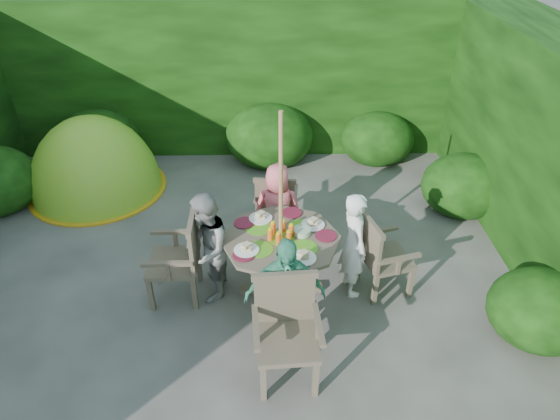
{
  "coord_description": "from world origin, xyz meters",
  "views": [
    {
      "loc": [
        0.62,
        -4.19,
        3.95
      ],
      "look_at": [
        0.72,
        0.49,
        0.85
      ],
      "focal_mm": 32.0,
      "sensor_mm": 36.0,
      "label": 1
    }
  ],
  "objects_px": {
    "child_left": "(207,248)",
    "child_back": "(278,209)",
    "patio_table": "(281,246)",
    "parasol_pole": "(281,211)",
    "garden_chair_left": "(181,257)",
    "garden_chair_front": "(286,328)",
    "garden_chair_back": "(276,204)",
    "child_front": "(285,296)",
    "dome_tent": "(99,190)",
    "garden_chair_right": "(380,255)",
    "child_right": "(354,245)"
  },
  "relations": [
    {
      "from": "child_back",
      "to": "dome_tent",
      "type": "bearing_deg",
      "value": -25.36
    },
    {
      "from": "child_left",
      "to": "garden_chair_left",
      "type": "bearing_deg",
      "value": -87.56
    },
    {
      "from": "parasol_pole",
      "to": "garden_chair_back",
      "type": "relative_size",
      "value": 2.46
    },
    {
      "from": "garden_chair_back",
      "to": "child_right",
      "type": "relative_size",
      "value": 0.7
    },
    {
      "from": "garden_chair_right",
      "to": "child_front",
      "type": "height_order",
      "value": "child_front"
    },
    {
      "from": "garden_chair_front",
      "to": "child_back",
      "type": "bearing_deg",
      "value": 87.59
    },
    {
      "from": "garden_chair_back",
      "to": "child_left",
      "type": "xyz_separation_m",
      "value": [
        -0.76,
        -1.12,
        0.17
      ]
    },
    {
      "from": "garden_chair_right",
      "to": "garden_chair_front",
      "type": "height_order",
      "value": "garden_chair_front"
    },
    {
      "from": "child_right",
      "to": "child_left",
      "type": "xyz_separation_m",
      "value": [
        -1.6,
        -0.04,
        0.01
      ]
    },
    {
      "from": "garden_chair_right",
      "to": "garden_chair_left",
      "type": "distance_m",
      "value": 2.19
    },
    {
      "from": "child_right",
      "to": "child_back",
      "type": "distance_m",
      "value": 1.13
    },
    {
      "from": "garden_chair_back",
      "to": "dome_tent",
      "type": "bearing_deg",
      "value": -18.24
    },
    {
      "from": "patio_table",
      "to": "dome_tent",
      "type": "xyz_separation_m",
      "value": [
        -2.74,
        2.3,
        -0.64
      ]
    },
    {
      "from": "garden_chair_right",
      "to": "child_right",
      "type": "height_order",
      "value": "child_right"
    },
    {
      "from": "patio_table",
      "to": "child_back",
      "type": "relative_size",
      "value": 1.12
    },
    {
      "from": "garden_chair_right",
      "to": "garden_chair_left",
      "type": "xyz_separation_m",
      "value": [
        -2.19,
        -0.04,
        0.04
      ]
    },
    {
      "from": "garden_chair_right",
      "to": "child_back",
      "type": "height_order",
      "value": "child_back"
    },
    {
      "from": "child_right",
      "to": "dome_tent",
      "type": "distance_m",
      "value": 4.25
    },
    {
      "from": "garden_chair_right",
      "to": "garden_chair_back",
      "type": "xyz_separation_m",
      "value": [
        -1.14,
        1.09,
        -0.03
      ]
    },
    {
      "from": "garden_chair_front",
      "to": "child_front",
      "type": "xyz_separation_m",
      "value": [
        -0.0,
        0.29,
        0.12
      ]
    },
    {
      "from": "child_right",
      "to": "child_back",
      "type": "xyz_separation_m",
      "value": [
        -0.82,
        0.78,
        -0.04
      ]
    },
    {
      "from": "garden_chair_back",
      "to": "garden_chair_left",
      "type": "bearing_deg",
      "value": 52.86
    },
    {
      "from": "parasol_pole",
      "to": "garden_chair_right",
      "type": "distance_m",
      "value": 1.25
    },
    {
      "from": "patio_table",
      "to": "garden_chair_front",
      "type": "height_order",
      "value": "garden_chair_front"
    },
    {
      "from": "child_right",
      "to": "child_left",
      "type": "height_order",
      "value": "child_left"
    },
    {
      "from": "garden_chair_back",
      "to": "dome_tent",
      "type": "relative_size",
      "value": 0.39
    },
    {
      "from": "patio_table",
      "to": "garden_chair_front",
      "type": "xyz_separation_m",
      "value": [
        0.02,
        -1.09,
        -0.1
      ]
    },
    {
      "from": "garden_chair_back",
      "to": "child_right",
      "type": "bearing_deg",
      "value": 133.6
    },
    {
      "from": "garden_chair_left",
      "to": "child_back",
      "type": "relative_size",
      "value": 0.85
    },
    {
      "from": "dome_tent",
      "to": "child_left",
      "type": "bearing_deg",
      "value": -42.66
    },
    {
      "from": "patio_table",
      "to": "garden_chair_right",
      "type": "distance_m",
      "value": 1.1
    },
    {
      "from": "parasol_pole",
      "to": "child_back",
      "type": "height_order",
      "value": "parasol_pole"
    },
    {
      "from": "child_front",
      "to": "dome_tent",
      "type": "relative_size",
      "value": 0.57
    },
    {
      "from": "garden_chair_back",
      "to": "dome_tent",
      "type": "height_order",
      "value": "dome_tent"
    },
    {
      "from": "garden_chair_left",
      "to": "child_back",
      "type": "bearing_deg",
      "value": 126.99
    },
    {
      "from": "parasol_pole",
      "to": "child_front",
      "type": "distance_m",
      "value": 0.91
    },
    {
      "from": "child_back",
      "to": "dome_tent",
      "type": "xyz_separation_m",
      "value": [
        -2.71,
        1.5,
        -0.6
      ]
    },
    {
      "from": "patio_table",
      "to": "parasol_pole",
      "type": "height_order",
      "value": "parasol_pole"
    },
    {
      "from": "garden_chair_back",
      "to": "child_right",
      "type": "height_order",
      "value": "child_right"
    },
    {
      "from": "child_left",
      "to": "child_back",
      "type": "distance_m",
      "value": 1.13
    },
    {
      "from": "child_back",
      "to": "dome_tent",
      "type": "height_order",
      "value": "child_back"
    },
    {
      "from": "child_left",
      "to": "child_back",
      "type": "relative_size",
      "value": 1.08
    },
    {
      "from": "parasol_pole",
      "to": "child_back",
      "type": "xyz_separation_m",
      "value": [
        -0.02,
        0.8,
        -0.5
      ]
    },
    {
      "from": "parasol_pole",
      "to": "child_left",
      "type": "height_order",
      "value": "parasol_pole"
    },
    {
      "from": "parasol_pole",
      "to": "child_back",
      "type": "distance_m",
      "value": 0.94
    },
    {
      "from": "garden_chair_back",
      "to": "child_left",
      "type": "distance_m",
      "value": 1.37
    },
    {
      "from": "child_right",
      "to": "garden_chair_front",
      "type": "bearing_deg",
      "value": 134.04
    },
    {
      "from": "parasol_pole",
      "to": "child_front",
      "type": "relative_size",
      "value": 1.66
    },
    {
      "from": "garden_chair_front",
      "to": "child_left",
      "type": "distance_m",
      "value": 1.35
    },
    {
      "from": "parasol_pole",
      "to": "garden_chair_back",
      "type": "distance_m",
      "value": 1.27
    }
  ]
}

